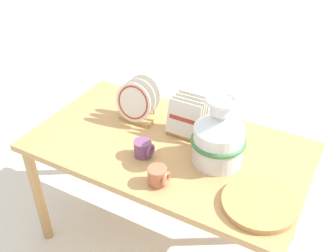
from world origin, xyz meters
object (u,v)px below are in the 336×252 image
dish_rack_round_plates (138,104)px  mug_plum_glaze (144,149)px  ceramic_vase (219,136)px  wicker_charger_stack (259,203)px  dish_rack_square_plates (187,121)px  mug_terracotta_glaze (158,176)px

dish_rack_round_plates → mug_plum_glaze: (0.19, -0.25, -0.05)m
ceramic_vase → dish_rack_round_plates: 0.52m
dish_rack_round_plates → wicker_charger_stack: size_ratio=0.74×
dish_rack_square_plates → mug_terracotta_glaze: (0.06, -0.40, -0.03)m
dish_rack_round_plates → mug_terracotta_glaze: dish_rack_round_plates is taller
dish_rack_square_plates → ceramic_vase: bearing=-31.0°
dish_rack_round_plates → dish_rack_square_plates: size_ratio=1.16×
dish_rack_round_plates → mug_plum_glaze: bearing=-53.0°
wicker_charger_stack → mug_plum_glaze: mug_plum_glaze is taller
wicker_charger_stack → dish_rack_round_plates: bearing=158.6°
dish_rack_round_plates → mug_plum_glaze: 0.32m
ceramic_vase → mug_terracotta_glaze: size_ratio=3.70×
mug_plum_glaze → dish_rack_round_plates: bearing=127.0°
dish_rack_round_plates → dish_rack_square_plates: 0.29m
dish_rack_round_plates → wicker_charger_stack: dish_rack_round_plates is taller
mug_plum_glaze → mug_terracotta_glaze: 0.21m
mug_plum_glaze → ceramic_vase: bearing=22.6°
dish_rack_square_plates → mug_terracotta_glaze: 0.40m
dish_rack_square_plates → wicker_charger_stack: (0.49, -0.32, -0.06)m
mug_terracotta_glaze → dish_rack_square_plates: bearing=98.3°
dish_rack_round_plates → dish_rack_square_plates: (0.29, 0.01, -0.02)m
wicker_charger_stack → mug_plum_glaze: bearing=174.9°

